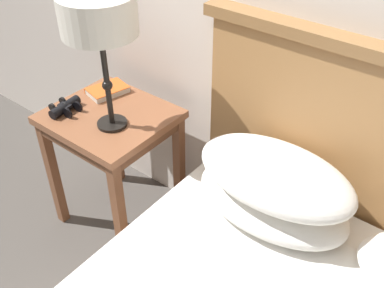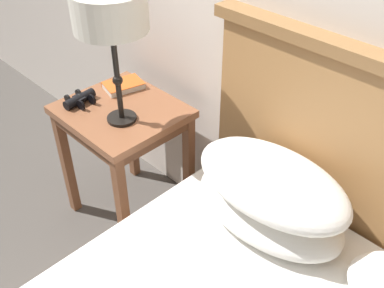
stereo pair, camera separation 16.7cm
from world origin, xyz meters
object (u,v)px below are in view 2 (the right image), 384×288
at_px(nightstand, 123,126).
at_px(book_on_nightstand, 123,85).
at_px(table_lamp, 110,14).
at_px(binoculars_pair, 80,99).

bearing_deg(nightstand, book_on_nightstand, 138.52).
xyz_separation_m(table_lamp, book_on_nightstand, (-0.22, 0.17, -0.46)).
height_order(table_lamp, book_on_nightstand, table_lamp).
distance_m(book_on_nightstand, binoculars_pair, 0.23).
xyz_separation_m(nightstand, book_on_nightstand, (-0.14, 0.12, 0.11)).
bearing_deg(nightstand, table_lamp, -34.10).
distance_m(table_lamp, book_on_nightstand, 0.54).
height_order(nightstand, book_on_nightstand, book_on_nightstand).
relative_size(nightstand, binoculars_pair, 4.02).
bearing_deg(table_lamp, book_on_nightstand, 140.93).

